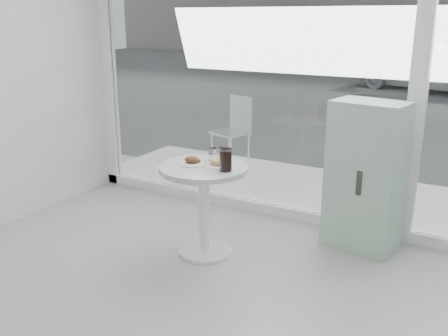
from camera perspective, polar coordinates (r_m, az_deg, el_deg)
The scene contains 11 objects.
storefront at distance 4.60m, azimuth 11.37°, elevation 14.02°, with size 5.00×0.14×3.00m.
main_table at distance 4.07m, azimuth -2.29°, elevation -2.72°, with size 0.72×0.72×0.77m.
patio_deck at distance 5.70m, azimuth 12.26°, elevation -2.89°, with size 5.60×1.60×0.05m, color silver.
mint_cabinet at distance 4.35m, azimuth 15.85°, elevation -0.93°, with size 0.64×0.48×1.27m.
patio_chair at distance 6.41m, azimuth 1.22°, elevation 4.72°, with size 0.49×0.49×0.91m.
car_white at distance 14.62m, azimuth 22.42°, elevation 10.94°, with size 1.69×4.20×1.43m, color silver.
plate_fritter at distance 4.04m, azimuth -3.62°, elevation 0.76°, with size 0.21×0.21×0.07m.
plate_donut at distance 4.00m, azimuth -0.62°, elevation 0.54°, with size 0.24×0.24×0.06m.
water_tumbler_a at distance 4.12m, azimuth -1.30°, elevation 1.45°, with size 0.07×0.07×0.11m.
water_tumbler_b at distance 4.13m, azimuth -0.22°, elevation 1.51°, with size 0.07×0.07×0.11m.
cola_glass at distance 3.85m, azimuth 0.21°, elevation 0.89°, with size 0.09×0.09×0.18m.
Camera 1 is at (1.53, -1.36, 1.92)m, focal length 40.00 mm.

